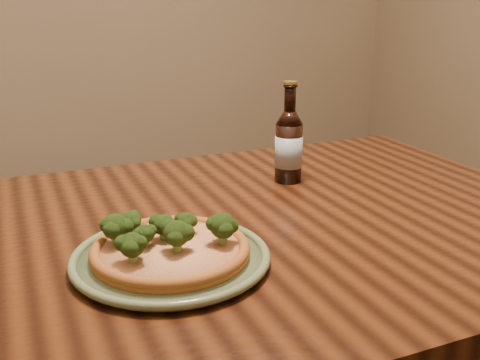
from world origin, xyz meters
name	(u,v)px	position (x,y,z in m)	size (l,w,h in m)	color
table	(167,281)	(0.00, 0.10, 0.66)	(1.60, 0.90, 0.75)	#401E0D
plate	(171,258)	(-0.02, -0.01, 0.76)	(0.31, 0.31, 0.02)	#657450
pizza	(169,247)	(-0.02, -0.01, 0.78)	(0.25, 0.25, 0.07)	#A05924
beer_bottle	(289,145)	(0.34, 0.28, 0.83)	(0.06, 0.06, 0.22)	black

